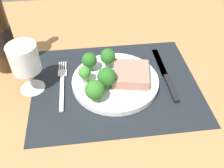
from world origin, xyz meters
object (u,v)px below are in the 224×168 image
Objects in this scene: fork at (62,84)px; knife at (167,77)px; wine_glass at (25,61)px; plate at (115,81)px; steak at (131,74)px.

fork is 0.83× the size of knife.
fork is 11.64cm from wine_glass.
knife reaches higher than fork.
plate is 2.42× the size of steak.
plate is 23.46cm from wine_glass.
plate reaches higher than knife.
plate is 14.41cm from knife.
wine_glass reaches higher than plate.
knife is at bearing 2.11° from plate.
steak is 0.42× the size of knife.
steak is at bearing -2.01° from wine_glass.
plate is at bearing -177.56° from knife.
wine_glass is (-7.74, -0.31, 8.69)cm from fork.
wine_glass is (-36.36, 0.58, 8.64)cm from knife.
wine_glass reaches higher than knife.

